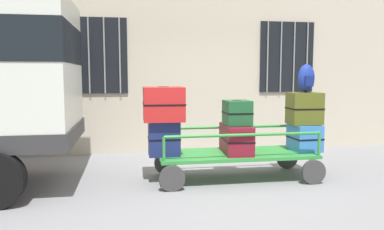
# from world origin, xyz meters

# --- Properties ---
(ground_plane) EXTENTS (40.00, 40.00, 0.00)m
(ground_plane) POSITION_xyz_m (0.00, 0.00, 0.00)
(ground_plane) COLOR gray
(building_wall) EXTENTS (12.00, 0.38, 5.00)m
(building_wall) POSITION_xyz_m (0.00, 2.68, 2.50)
(building_wall) COLOR #BCB29E
(building_wall) RESTS_ON ground
(luggage_cart) EXTENTS (2.48, 1.01, 0.42)m
(luggage_cart) POSITION_xyz_m (0.44, 0.30, 0.34)
(luggage_cart) COLOR #2D8438
(luggage_cart) RESTS_ON ground
(cart_railing) EXTENTS (2.37, 0.87, 0.36)m
(cart_railing) POSITION_xyz_m (0.44, 0.30, 0.72)
(cart_railing) COLOR #2D8438
(cart_railing) RESTS_ON luggage_cart
(suitcase_left_bottom) EXTENTS (0.47, 0.33, 0.52)m
(suitcase_left_bottom) POSITION_xyz_m (-0.68, 0.27, 0.68)
(suitcase_left_bottom) COLOR navy
(suitcase_left_bottom) RESTS_ON luggage_cart
(suitcase_left_middle) EXTENTS (0.62, 0.59, 0.51)m
(suitcase_left_middle) POSITION_xyz_m (-0.68, 0.32, 1.19)
(suitcase_left_middle) COLOR #B21E1E
(suitcase_left_middle) RESTS_ON suitcase_left_bottom
(suitcase_midleft_bottom) EXTENTS (0.45, 0.82, 0.44)m
(suitcase_midleft_bottom) POSITION_xyz_m (0.44, 0.31, 0.63)
(suitcase_midleft_bottom) COLOR maroon
(suitcase_midleft_bottom) RESTS_ON luggage_cart
(suitcase_midleft_middle) EXTENTS (0.39, 0.42, 0.38)m
(suitcase_midleft_middle) POSITION_xyz_m (0.44, 0.27, 1.05)
(suitcase_midleft_middle) COLOR #194C28
(suitcase_midleft_middle) RESTS_ON suitcase_midleft_bottom
(suitcase_center_bottom) EXTENTS (0.44, 0.49, 0.42)m
(suitcase_center_bottom) POSITION_xyz_m (1.57, 0.28, 0.62)
(suitcase_center_bottom) COLOR #3372C6
(suitcase_center_bottom) RESTS_ON luggage_cart
(suitcase_center_middle) EXTENTS (0.51, 0.41, 0.51)m
(suitcase_center_middle) POSITION_xyz_m (1.57, 0.32, 1.09)
(suitcase_center_middle) COLOR #4C5119
(suitcase_center_middle) RESTS_ON suitcase_center_bottom
(backpack) EXTENTS (0.27, 0.22, 0.44)m
(backpack) POSITION_xyz_m (1.59, 0.34, 1.57)
(backpack) COLOR navy
(backpack) RESTS_ON suitcase_center_middle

